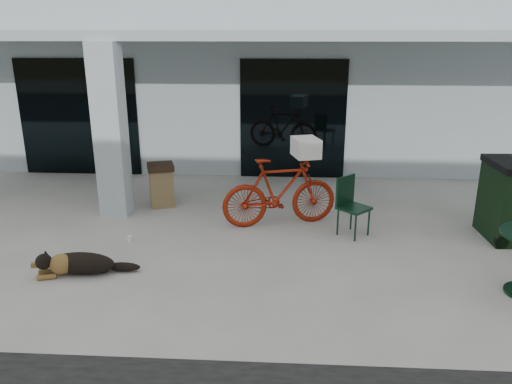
# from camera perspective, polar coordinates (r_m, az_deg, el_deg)

# --- Properties ---
(ground) EXTENTS (80.00, 80.00, 0.00)m
(ground) POSITION_cam_1_polar(r_m,az_deg,el_deg) (7.36, -9.95, -8.88)
(ground) COLOR beige
(ground) RESTS_ON ground
(building) EXTENTS (22.00, 7.00, 4.50)m
(building) POSITION_cam_1_polar(r_m,az_deg,el_deg) (15.00, -2.92, 13.97)
(building) COLOR silver
(building) RESTS_ON ground
(storefront_glass_left) EXTENTS (2.80, 0.06, 2.70)m
(storefront_glass_left) POSITION_cam_1_polar(r_m,az_deg,el_deg) (12.49, -19.59, 8.01)
(storefront_glass_left) COLOR black
(storefront_glass_left) RESTS_ON ground
(storefront_glass_right) EXTENTS (2.40, 0.06, 2.70)m
(storefront_glass_right) POSITION_cam_1_polar(r_m,az_deg,el_deg) (11.52, 4.24, 8.23)
(storefront_glass_right) COLOR black
(storefront_glass_right) RESTS_ON ground
(column) EXTENTS (0.50, 0.50, 3.12)m
(column) POSITION_cam_1_polar(r_m,az_deg,el_deg) (9.38, -16.28, 6.63)
(column) COLOR silver
(column) RESTS_ON ground
(overhang) EXTENTS (22.00, 2.80, 0.18)m
(overhang) POSITION_cam_1_polar(r_m,az_deg,el_deg) (10.11, -6.18, 17.42)
(overhang) COLOR silver
(overhang) RESTS_ON column
(bicycle) EXTENTS (2.11, 1.11, 1.22)m
(bicycle) POSITION_cam_1_polar(r_m,az_deg,el_deg) (8.69, 2.74, 0.01)
(bicycle) COLOR maroon
(bicycle) RESTS_ON ground
(laundry_basket) EXTENTS (0.54, 0.63, 0.32)m
(laundry_basket) POSITION_cam_1_polar(r_m,az_deg,el_deg) (8.61, 5.72, 5.10)
(laundry_basket) COLOR white
(laundry_basket) RESTS_ON bicycle
(dog) EXTENTS (1.14, 0.67, 0.36)m
(dog) POSITION_cam_1_polar(r_m,az_deg,el_deg) (7.52, -19.31, -7.55)
(dog) COLOR black
(dog) RESTS_ON ground
(cup_near_dog) EXTENTS (0.09, 0.09, 0.10)m
(cup_near_dog) POSITION_cam_1_polar(r_m,az_deg,el_deg) (8.44, -14.22, -5.20)
(cup_near_dog) COLOR white
(cup_near_dog) RESTS_ON ground
(cafe_chair_far_a) EXTENTS (0.67, 0.67, 1.00)m
(cafe_chair_far_a) POSITION_cam_1_polar(r_m,az_deg,el_deg) (8.43, 11.15, -1.72)
(cafe_chair_far_a) COLOR #113220
(cafe_chair_far_a) RESTS_ON ground
(trash_receptacle) EXTENTS (0.62, 0.62, 0.84)m
(trash_receptacle) POSITION_cam_1_polar(r_m,az_deg,el_deg) (9.91, -10.75, 0.81)
(trash_receptacle) COLOR olive
(trash_receptacle) RESTS_ON ground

